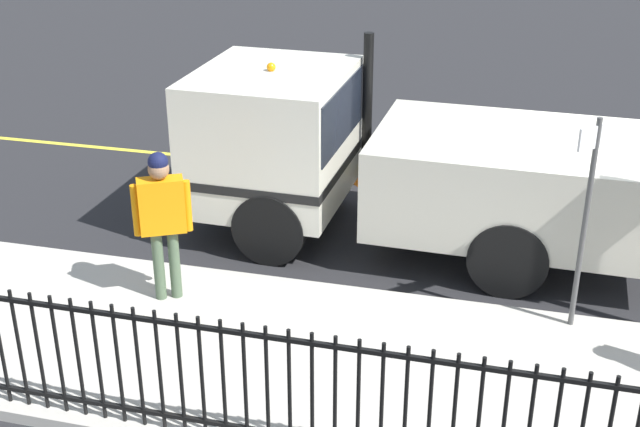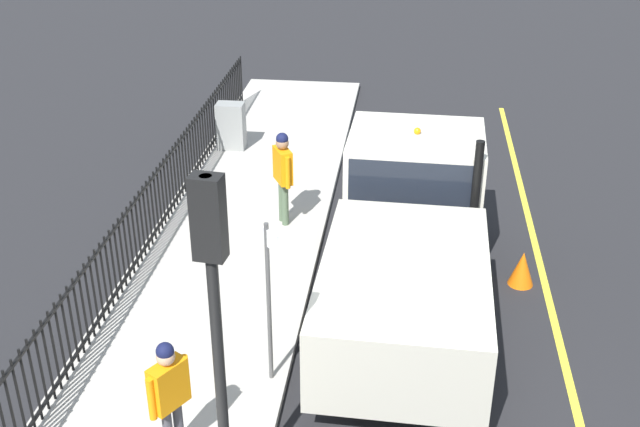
% 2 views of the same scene
% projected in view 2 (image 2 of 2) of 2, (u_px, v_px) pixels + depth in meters
% --- Properties ---
extents(ground_plane, '(58.74, 58.74, 0.00)m').
position_uv_depth(ground_plane, '(416.00, 399.00, 10.67)').
color(ground_plane, '#232326').
rests_on(ground_plane, ground).
extents(sidewalk_slab, '(3.16, 26.70, 0.12)m').
position_uv_depth(sidewalk_slab, '(174.00, 377.00, 11.00)').
color(sidewalk_slab, '#B7B2A8').
rests_on(sidewalk_slab, ground).
extents(lane_marking, '(0.12, 24.03, 0.01)m').
position_uv_depth(lane_marking, '(577.00, 412.00, 10.44)').
color(lane_marking, yellow).
rests_on(lane_marking, ground).
extents(work_truck, '(2.45, 6.32, 2.59)m').
position_uv_depth(work_truck, '(410.00, 228.00, 12.42)').
color(work_truck, silver).
rests_on(work_truck, ground).
extents(worker_standing, '(0.44, 0.60, 1.81)m').
position_uv_depth(worker_standing, '(283.00, 169.00, 14.48)').
color(worker_standing, orange).
rests_on(worker_standing, sidewalk_slab).
extents(pedestrian_distant, '(0.42, 0.55, 1.67)m').
position_uv_depth(pedestrian_distant, '(169.00, 389.00, 9.10)').
color(pedestrian_distant, orange).
rests_on(pedestrian_distant, sidewalk_slab).
extents(iron_fence, '(0.04, 22.73, 1.25)m').
position_uv_depth(iron_fence, '(70.00, 329.00, 10.83)').
color(iron_fence, black).
rests_on(iron_fence, sidewalk_slab).
extents(traffic_light_near, '(0.32, 0.24, 4.06)m').
position_uv_depth(traffic_light_near, '(213.00, 287.00, 7.60)').
color(traffic_light_near, black).
rests_on(traffic_light_near, sidewalk_slab).
extents(utility_cabinet, '(0.62, 0.42, 1.07)m').
position_uv_depth(utility_cabinet, '(231.00, 126.00, 18.04)').
color(utility_cabinet, gray).
rests_on(utility_cabinet, sidewalk_slab).
extents(traffic_cone, '(0.42, 0.42, 0.60)m').
position_uv_depth(traffic_cone, '(522.00, 268.00, 13.13)').
color(traffic_cone, orange).
rests_on(traffic_cone, ground).
extents(street_sign, '(0.37, 0.38, 2.40)m').
position_uv_depth(street_sign, '(268.00, 285.00, 10.21)').
color(street_sign, '#4C4C4C').
rests_on(street_sign, sidewalk_slab).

